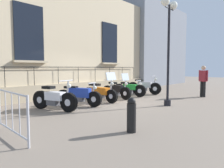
# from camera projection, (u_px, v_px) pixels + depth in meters

# --- Properties ---
(ground_plane) EXTENTS (60.00, 60.00, 0.00)m
(ground_plane) POSITION_uv_depth(u_px,v_px,m) (107.00, 100.00, 10.20)
(ground_plane) COLOR gray
(building_facade) EXTENTS (0.82, 12.42, 6.21)m
(building_facade) POSITION_uv_depth(u_px,v_px,m) (73.00, 43.00, 11.71)
(building_facade) COLOR #C6B28E
(building_facade) RESTS_ON ground_plane
(motorcycle_white) EXTENTS (2.02, 0.82, 1.14)m
(motorcycle_white) POSITION_uv_depth(u_px,v_px,m) (54.00, 99.00, 7.67)
(motorcycle_white) COLOR black
(motorcycle_white) RESTS_ON ground_plane
(motorcycle_blue) EXTENTS (2.13, 0.86, 0.98)m
(motorcycle_blue) POSITION_uv_depth(u_px,v_px,m) (78.00, 95.00, 8.67)
(motorcycle_blue) COLOR black
(motorcycle_blue) RESTS_ON ground_plane
(motorcycle_orange) EXTENTS (2.11, 0.73, 1.37)m
(motorcycle_orange) POSITION_uv_depth(u_px,v_px,m) (100.00, 92.00, 9.72)
(motorcycle_orange) COLOR black
(motorcycle_orange) RESTS_ON ground_plane
(motorcycle_black) EXTENTS (1.95, 0.58, 1.30)m
(motorcycle_black) POSITION_uv_depth(u_px,v_px,m) (117.00, 90.00, 10.70)
(motorcycle_black) COLOR black
(motorcycle_black) RESTS_ON ground_plane
(motorcycle_green) EXTENTS (2.00, 0.60, 0.90)m
(motorcycle_green) POSITION_uv_depth(u_px,v_px,m) (129.00, 89.00, 11.56)
(motorcycle_green) COLOR black
(motorcycle_green) RESTS_ON ground_plane
(motorcycle_silver) EXTENTS (2.07, 0.83, 1.10)m
(motorcycle_silver) POSITION_uv_depth(u_px,v_px,m) (144.00, 87.00, 12.51)
(motorcycle_silver) COLOR black
(motorcycle_silver) RESTS_ON ground_plane
(lamppost) EXTENTS (0.33, 1.03, 4.32)m
(lamppost) POSITION_uv_depth(u_px,v_px,m) (169.00, 34.00, 8.43)
(lamppost) COLOR black
(lamppost) RESTS_ON ground_plane
(crowd_barrier) EXTENTS (2.26, 0.22, 1.05)m
(crowd_barrier) POSITION_uv_depth(u_px,v_px,m) (9.00, 111.00, 4.83)
(crowd_barrier) COLOR #B7B7BF
(crowd_barrier) RESTS_ON ground_plane
(bollard) EXTENTS (0.23, 0.23, 0.86)m
(bollard) POSITION_uv_depth(u_px,v_px,m) (131.00, 115.00, 5.06)
(bollard) COLOR black
(bollard) RESTS_ON ground_plane
(pedestrian_standing) EXTENTS (0.52, 0.30, 1.69)m
(pedestrian_standing) POSITION_uv_depth(u_px,v_px,m) (203.00, 79.00, 11.16)
(pedestrian_standing) COLOR black
(pedestrian_standing) RESTS_ON ground_plane
(distant_building) EXTENTS (4.83, 7.96, 7.16)m
(distant_building) POSITION_uv_depth(u_px,v_px,m) (146.00, 47.00, 20.42)
(distant_building) COLOR gray
(distant_building) RESTS_ON ground_plane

